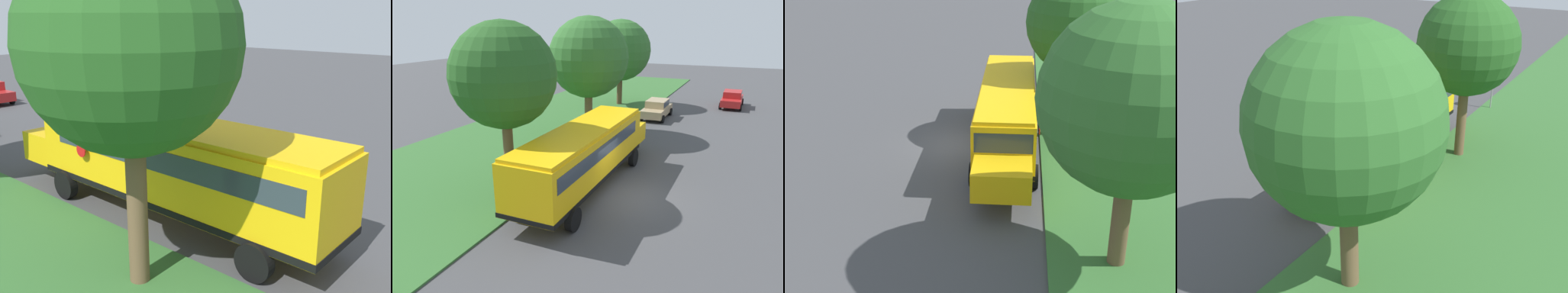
% 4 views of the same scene
% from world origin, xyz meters
% --- Properties ---
extents(ground_plane, '(120.00, 120.00, 0.00)m').
position_xyz_m(ground_plane, '(0.00, 0.00, 0.00)').
color(ground_plane, '#424244').
extents(grass_verge, '(12.00, 80.00, 0.08)m').
position_xyz_m(grass_verge, '(-10.00, 0.00, 0.04)').
color(grass_verge, '#33662D').
rests_on(grass_verge, ground).
extents(school_bus, '(2.85, 12.42, 3.16)m').
position_xyz_m(school_bus, '(-2.39, 0.17, 1.92)').
color(school_bus, yellow).
rests_on(school_bus, ground).
extents(oak_tree_beside_bus, '(4.79, 4.79, 8.06)m').
position_xyz_m(oak_tree_beside_bus, '(-5.40, -1.65, 5.68)').
color(oak_tree_beside_bus, brown).
rests_on(oak_tree_beside_bus, ground).
extents(oak_tree_roadside_mid, '(5.63, 5.63, 8.37)m').
position_xyz_m(oak_tree_roadside_mid, '(-6.22, 9.04, 5.54)').
color(oak_tree_roadside_mid, brown).
rests_on(oak_tree_roadside_mid, ground).
extents(stop_sign, '(0.08, 0.68, 2.74)m').
position_xyz_m(stop_sign, '(-4.60, -9.48, 1.74)').
color(stop_sign, gray).
rests_on(stop_sign, ground).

